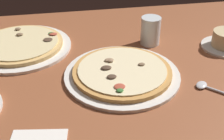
# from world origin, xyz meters

# --- Properties ---
(dining_table) EXTENTS (1.50, 1.10, 0.04)m
(dining_table) POSITION_xyz_m (0.00, 0.00, 0.02)
(dining_table) COLOR brown
(dining_table) RESTS_ON ground
(pizza_main) EXTENTS (0.33, 0.33, 0.03)m
(pizza_main) POSITION_xyz_m (0.06, 0.02, 0.05)
(pizza_main) COLOR silver
(pizza_main) RESTS_ON dining_table
(pizza_side) EXTENTS (0.34, 0.34, 0.03)m
(pizza_side) POSITION_xyz_m (-0.24, 0.25, 0.05)
(pizza_side) COLOR silver
(pizza_side) RESTS_ON dining_table
(water_glass) EXTENTS (0.07, 0.07, 0.10)m
(water_glass) POSITION_xyz_m (0.20, 0.20, 0.08)
(water_glass) COLOR silver
(water_glass) RESTS_ON dining_table
(spoon) EXTENTS (0.08, 0.08, 0.01)m
(spoon) POSITION_xyz_m (0.27, -0.08, 0.04)
(spoon) COLOR silver
(spoon) RESTS_ON dining_table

